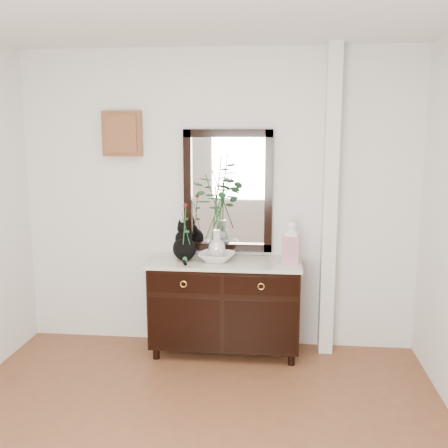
# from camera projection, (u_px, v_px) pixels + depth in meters

# --- Properties ---
(wall_back) EXTENTS (3.60, 0.04, 2.70)m
(wall_back) POSITION_uv_depth(u_px,v_px,m) (217.00, 201.00, 4.75)
(wall_back) COLOR white
(wall_back) RESTS_ON ground
(pilaster) EXTENTS (0.12, 0.20, 2.70)m
(pilaster) POSITION_uv_depth(u_px,v_px,m) (330.00, 204.00, 4.57)
(pilaster) COLOR white
(pilaster) RESTS_ON ground
(sideboard) EXTENTS (1.33, 0.52, 0.82)m
(sideboard) POSITION_uv_depth(u_px,v_px,m) (225.00, 302.00, 4.65)
(sideboard) COLOR black
(sideboard) RESTS_ON ground
(wall_mirror) EXTENTS (0.80, 0.06, 1.10)m
(wall_mirror) POSITION_uv_depth(u_px,v_px,m) (228.00, 191.00, 4.71)
(wall_mirror) COLOR black
(wall_mirror) RESTS_ON wall_back
(key_cabinet) EXTENTS (0.35, 0.10, 0.40)m
(key_cabinet) POSITION_uv_depth(u_px,v_px,m) (122.00, 134.00, 4.69)
(key_cabinet) COLOR brown
(key_cabinet) RESTS_ON wall_back
(cat) EXTENTS (0.31, 0.35, 0.33)m
(cat) POSITION_uv_depth(u_px,v_px,m) (184.00, 241.00, 4.62)
(cat) COLOR black
(cat) RESTS_ON sideboard
(lotus_bowl) EXTENTS (0.37, 0.37, 0.08)m
(lotus_bowl) POSITION_uv_depth(u_px,v_px,m) (217.00, 257.00, 4.58)
(lotus_bowl) COLOR white
(lotus_bowl) RESTS_ON sideboard
(vase_branches) EXTENTS (0.54, 0.54, 0.91)m
(vase_branches) POSITION_uv_depth(u_px,v_px,m) (217.00, 208.00, 4.50)
(vase_branches) COLOR silver
(vase_branches) RESTS_ON lotus_bowl
(bud_vase_rose) EXTENTS (0.08, 0.08, 0.53)m
(bud_vase_rose) POSITION_uv_depth(u_px,v_px,m) (185.00, 232.00, 4.50)
(bud_vase_rose) COLOR #2C5E3A
(bud_vase_rose) RESTS_ON sideboard
(ginger_jar) EXTENTS (0.16, 0.16, 0.38)m
(ginger_jar) POSITION_uv_depth(u_px,v_px,m) (291.00, 241.00, 4.50)
(ginger_jar) COLOR silver
(ginger_jar) RESTS_ON sideboard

